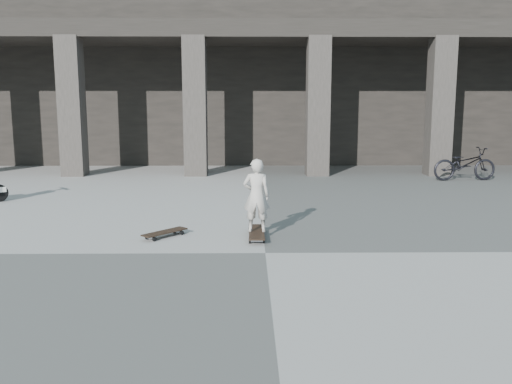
{
  "coord_description": "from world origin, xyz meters",
  "views": [
    {
      "loc": [
        -0.23,
        -7.43,
        2.09
      ],
      "look_at": [
        -0.11,
        1.4,
        0.65
      ],
      "focal_mm": 38.0,
      "sensor_mm": 36.0,
      "label": 1
    }
  ],
  "objects_px": {
    "skateboard_spare": "(165,233)",
    "child": "(256,195)",
    "longboard": "(256,233)",
    "bicycle": "(465,164)"
  },
  "relations": [
    {
      "from": "longboard",
      "to": "skateboard_spare",
      "type": "xyz_separation_m",
      "value": [
        -1.45,
        0.05,
        -0.01
      ]
    },
    {
      "from": "child",
      "to": "longboard",
      "type": "bearing_deg",
      "value": -74.19
    },
    {
      "from": "skateboard_spare",
      "to": "child",
      "type": "relative_size",
      "value": 0.63
    },
    {
      "from": "skateboard_spare",
      "to": "child",
      "type": "height_order",
      "value": "child"
    },
    {
      "from": "child",
      "to": "skateboard_spare",
      "type": "bearing_deg",
      "value": -0.17
    },
    {
      "from": "longboard",
      "to": "child",
      "type": "bearing_deg",
      "value": -166.2
    },
    {
      "from": "longboard",
      "to": "child",
      "type": "relative_size",
      "value": 0.89
    },
    {
      "from": "longboard",
      "to": "skateboard_spare",
      "type": "height_order",
      "value": "longboard"
    },
    {
      "from": "longboard",
      "to": "bicycle",
      "type": "height_order",
      "value": "bicycle"
    },
    {
      "from": "child",
      "to": "bicycle",
      "type": "distance_m",
      "value": 8.66
    }
  ]
}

